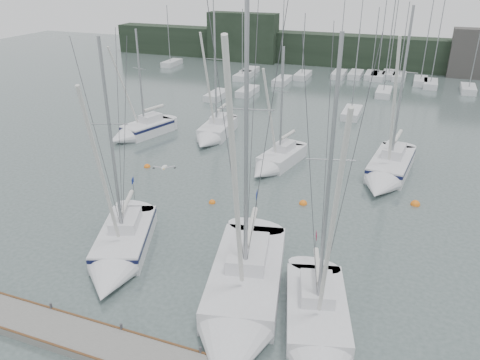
# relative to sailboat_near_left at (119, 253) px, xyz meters

# --- Properties ---
(ground) EXTENTS (160.00, 160.00, 0.00)m
(ground) POSITION_rel_sailboat_near_left_xyz_m (5.48, -0.93, -0.57)
(ground) COLOR #465552
(ground) RESTS_ON ground
(dock) EXTENTS (24.00, 2.00, 0.40)m
(dock) POSITION_rel_sailboat_near_left_xyz_m (5.48, -5.93, -0.37)
(dock) COLOR slate
(dock) RESTS_ON ground
(far_treeline) EXTENTS (90.00, 4.00, 5.00)m
(far_treeline) POSITION_rel_sailboat_near_left_xyz_m (5.48, 61.07, 1.93)
(far_treeline) COLOR black
(far_treeline) RESTS_ON ground
(far_building_left) EXTENTS (12.00, 3.00, 8.00)m
(far_building_left) POSITION_rel_sailboat_near_left_xyz_m (-14.52, 59.07, 3.43)
(far_building_left) COLOR black
(far_building_left) RESTS_ON ground
(mast_forest) EXTENTS (61.45, 26.95, 14.62)m
(mast_forest) POSITION_rel_sailboat_near_left_xyz_m (10.53, 47.65, -0.10)
(mast_forest) COLOR white
(mast_forest) RESTS_ON ground
(sailboat_near_left) EXTENTS (5.69, 9.07, 13.37)m
(sailboat_near_left) POSITION_rel_sailboat_near_left_xyz_m (0.00, 0.00, 0.00)
(sailboat_near_left) COLOR white
(sailboat_near_left) RESTS_ON ground
(sailboat_near_center) EXTENTS (5.93, 12.14, 16.86)m
(sailboat_near_center) POSITION_rel_sailboat_near_left_xyz_m (8.14, -1.95, 0.04)
(sailboat_near_center) COLOR white
(sailboat_near_center) RESTS_ON ground
(sailboat_near_right) EXTENTS (4.91, 8.78, 14.44)m
(sailboat_near_right) POSITION_rel_sailboat_near_left_xyz_m (12.07, -2.41, -0.04)
(sailboat_near_right) COLOR white
(sailboat_near_right) RESTS_ON ground
(sailboat_mid_a) EXTENTS (4.66, 7.60, 10.99)m
(sailboat_mid_a) POSITION_rel_sailboat_near_left_xyz_m (-10.41, 18.65, 0.03)
(sailboat_mid_a) COLOR white
(sailboat_mid_a) RESTS_ON ground
(sailboat_mid_b) EXTENTS (3.05, 7.84, 12.52)m
(sailboat_mid_b) POSITION_rel_sailboat_near_left_xyz_m (-3.27, 20.77, 0.00)
(sailboat_mid_b) COLOR white
(sailboat_mid_b) RESTS_ON ground
(sailboat_mid_c) EXTENTS (3.64, 7.24, 10.54)m
(sailboat_mid_c) POSITION_rel_sailboat_near_left_xyz_m (4.39, 16.03, -0.03)
(sailboat_mid_c) COLOR white
(sailboat_mid_c) RESTS_ON ground
(sailboat_mid_d) EXTENTS (3.83, 9.64, 13.88)m
(sailboat_mid_d) POSITION_rel_sailboat_near_left_xyz_m (13.34, 17.08, 0.08)
(sailboat_mid_d) COLOR white
(sailboat_mid_d) RESTS_ON ground
(buoy_a) EXTENTS (0.49, 0.49, 0.49)m
(buoy_a) POSITION_rel_sailboat_near_left_xyz_m (2.03, 8.55, -0.57)
(buoy_a) COLOR orange
(buoy_a) RESTS_ON ground
(buoy_b) EXTENTS (0.58, 0.58, 0.58)m
(buoy_b) POSITION_rel_sailboat_near_left_xyz_m (8.18, 10.71, -0.57)
(buoy_b) COLOR orange
(buoy_b) RESTS_ON ground
(buoy_c) EXTENTS (0.53, 0.53, 0.53)m
(buoy_c) POSITION_rel_sailboat_near_left_xyz_m (-5.73, 12.54, -0.57)
(buoy_c) COLOR orange
(buoy_c) RESTS_ON ground
(seagull) EXTENTS (0.94, 0.50, 0.19)m
(seagull) POSITION_rel_sailboat_near_left_xyz_m (4.32, -1.53, 6.65)
(seagull) COLOR silver
(seagull) RESTS_ON ground
(buoy_d) EXTENTS (0.67, 0.67, 0.67)m
(buoy_d) POSITION_rel_sailboat_near_left_xyz_m (15.68, 13.42, -0.57)
(buoy_d) COLOR orange
(buoy_d) RESTS_ON ground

